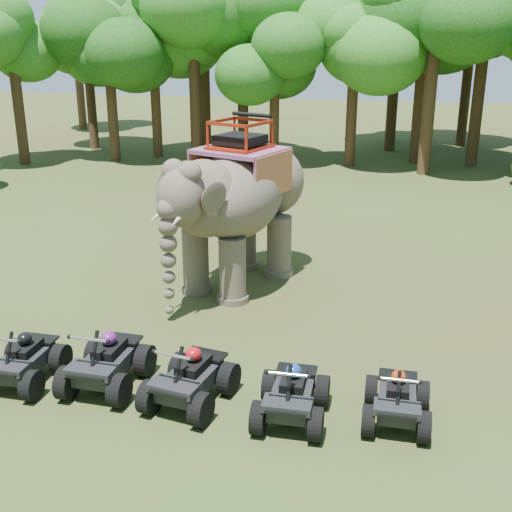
# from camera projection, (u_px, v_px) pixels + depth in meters

# --- Properties ---
(ground) EXTENTS (110.00, 110.00, 0.00)m
(ground) POSITION_uv_depth(u_px,v_px,m) (243.00, 358.00, 13.61)
(ground) COLOR #47381E
(ground) RESTS_ON ground
(elephant) EXTENTS (4.04, 5.87, 4.53)m
(elephant) POSITION_uv_depth(u_px,v_px,m) (238.00, 203.00, 16.95)
(elephant) COLOR brown
(elephant) RESTS_ON ground
(atv_0) EXTENTS (1.25, 1.69, 1.24)m
(atv_0) POSITION_uv_depth(u_px,v_px,m) (22.00, 354.00, 12.50)
(atv_0) COLOR black
(atv_0) RESTS_ON ground
(atv_1) EXTENTS (1.34, 1.83, 1.35)m
(atv_1) POSITION_uv_depth(u_px,v_px,m) (106.00, 355.00, 12.34)
(atv_1) COLOR black
(atv_1) RESTS_ON ground
(atv_2) EXTENTS (1.55, 1.95, 1.31)m
(atv_2) POSITION_uv_depth(u_px,v_px,m) (190.00, 371.00, 11.79)
(atv_2) COLOR black
(atv_2) RESTS_ON ground
(atv_3) EXTENTS (1.29, 1.73, 1.24)m
(atv_3) POSITION_uv_depth(u_px,v_px,m) (292.00, 388.00, 11.31)
(atv_3) COLOR black
(atv_3) RESTS_ON ground
(atv_4) EXTENTS (1.18, 1.60, 1.16)m
(atv_4) POSITION_uv_depth(u_px,v_px,m) (398.00, 393.00, 11.23)
(atv_4) COLOR black
(atv_4) RESTS_ON ground
(tree_0) EXTENTS (5.78, 5.78, 8.26)m
(tree_0) POSITION_uv_depth(u_px,v_px,m) (353.00, 83.00, 31.87)
(tree_0) COLOR #195114
(tree_0) RESTS_ON ground
(tree_1) EXTENTS (6.99, 6.99, 9.99)m
(tree_1) POSITION_uv_depth(u_px,v_px,m) (432.00, 67.00, 29.53)
(tree_1) COLOR #195114
(tree_1) RESTS_ON ground
(tree_27) EXTENTS (5.54, 5.54, 7.91)m
(tree_27) POSITION_uv_depth(u_px,v_px,m) (16.00, 86.00, 32.22)
(tree_27) COLOR #195114
(tree_27) RESTS_ON ground
(tree_28) EXTENTS (5.44, 5.44, 7.77)m
(tree_28) POSITION_uv_depth(u_px,v_px,m) (111.00, 86.00, 33.11)
(tree_28) COLOR #195114
(tree_28) RESTS_ON ground
(tree_29) EXTENTS (6.48, 6.48, 9.26)m
(tree_29) POSITION_uv_depth(u_px,v_px,m) (194.00, 70.00, 33.42)
(tree_29) COLOR #195114
(tree_29) RESTS_ON ground
(tree_30) EXTENTS (4.80, 4.80, 6.86)m
(tree_30) POSITION_uv_depth(u_px,v_px,m) (274.00, 96.00, 32.63)
(tree_30) COLOR #195114
(tree_30) RESTS_ON ground
(tree_31) EXTENTS (6.88, 6.88, 9.83)m
(tree_31) POSITION_uv_depth(u_px,v_px,m) (422.00, 66.00, 32.24)
(tree_31) COLOR #195114
(tree_31) RESTS_ON ground
(tree_32) EXTENTS (5.34, 5.34, 7.62)m
(tree_32) POSITION_uv_depth(u_px,v_px,m) (89.00, 82.00, 36.66)
(tree_32) COLOR #195114
(tree_32) RESTS_ON ground
(tree_33) EXTENTS (5.78, 5.78, 8.25)m
(tree_33) POSITION_uv_depth(u_px,v_px,m) (78.00, 69.00, 43.99)
(tree_33) COLOR #195114
(tree_33) RESTS_ON ground
(tree_34) EXTENTS (6.72, 6.72, 9.60)m
(tree_34) POSITION_uv_depth(u_px,v_px,m) (204.00, 65.00, 35.44)
(tree_34) COLOR #195114
(tree_34) RESTS_ON ground
(tree_35) EXTENTS (5.96, 5.96, 8.51)m
(tree_35) POSITION_uv_depth(u_px,v_px,m) (395.00, 71.00, 38.98)
(tree_35) COLOR #195114
(tree_35) RESTS_ON ground
(tree_38) EXTENTS (6.79, 6.79, 9.70)m
(tree_38) POSITION_uv_depth(u_px,v_px,m) (481.00, 68.00, 31.55)
(tree_38) COLOR #195114
(tree_38) RESTS_ON ground
(tree_40) EXTENTS (5.26, 5.26, 7.51)m
(tree_40) POSITION_uv_depth(u_px,v_px,m) (155.00, 87.00, 34.17)
(tree_40) COLOR #195114
(tree_40) RESTS_ON ground
(tree_41) EXTENTS (7.07, 7.07, 10.10)m
(tree_41) POSITION_uv_depth(u_px,v_px,m) (395.00, 60.00, 35.66)
(tree_41) COLOR #195114
(tree_41) RESTS_ON ground
(tree_43) EXTENTS (6.78, 6.78, 9.69)m
(tree_43) POSITION_uv_depth(u_px,v_px,m) (243.00, 64.00, 34.94)
(tree_43) COLOR #195114
(tree_43) RESTS_ON ground
(tree_45) EXTENTS (6.35, 6.35, 9.07)m
(tree_45) POSITION_uv_depth(u_px,v_px,m) (468.00, 68.00, 37.48)
(tree_45) COLOR #195114
(tree_45) RESTS_ON ground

